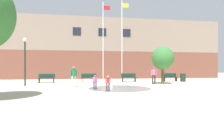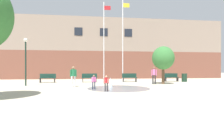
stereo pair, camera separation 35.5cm
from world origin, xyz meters
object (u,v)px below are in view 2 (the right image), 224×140
at_px(park_bench_left_of_flagpoles, 90,78).
at_px(adult_in_red, 154,74).
at_px(child_in_fountain, 106,82).
at_px(trash_can, 184,78).
at_px(park_bench_center, 130,77).
at_px(teen_by_trashcan, 73,75).
at_px(child_running, 94,81).
at_px(flagpole_left, 104,40).
at_px(lamp_post_left_lane, 26,55).
at_px(park_bench_far_right, 171,77).
at_px(flagpole_right, 123,38).
at_px(street_tree_near_building, 163,58).
at_px(park_bench_far_left, 48,78).

distance_m(park_bench_left_of_flagpoles, adult_in_red, 6.70).
bearing_deg(child_in_fountain, trash_can, -35.31).
relative_size(park_bench_center, teen_by_trashcan, 1.01).
xyz_separation_m(park_bench_left_of_flagpoles, child_running, (0.32, -6.58, 0.10)).
distance_m(park_bench_center, flagpole_left, 4.97).
xyz_separation_m(park_bench_center, lamp_post_left_lane, (-9.53, -3.36, 2.09)).
bearing_deg(child_in_fountain, lamp_post_left_lane, 72.26).
bearing_deg(park_bench_far_right, child_in_fountain, -136.03).
bearing_deg(teen_by_trashcan, child_in_fountain, -0.67).
xyz_separation_m(child_running, adult_in_red, (5.55, 3.38, 0.35)).
relative_size(park_bench_far_right, flagpole_right, 0.18).
bearing_deg(flagpole_right, adult_in_red, -59.36).
bearing_deg(park_bench_far_right, flagpole_right, 174.77).
bearing_deg(park_bench_left_of_flagpoles, park_bench_center, 0.38).
bearing_deg(child_in_fountain, child_running, 50.70).
bearing_deg(park_bench_center, child_in_fountain, -112.72).
xyz_separation_m(child_running, trash_can, (9.95, 5.96, -0.13)).
height_order(adult_in_red, street_tree_near_building, street_tree_near_building).
bearing_deg(park_bench_far_right, child_running, -143.01).
xyz_separation_m(adult_in_red, street_tree_near_building, (0.93, 0.16, 1.46)).
xyz_separation_m(park_bench_left_of_flagpoles, street_tree_near_building, (6.80, -3.04, 1.92)).
bearing_deg(trash_can, child_in_fountain, -142.38).
height_order(park_bench_far_left, park_bench_center, same).
bearing_deg(park_bench_left_of_flagpoles, child_running, -87.22).
distance_m(park_bench_far_right, street_tree_near_building, 4.26).
height_order(teen_by_trashcan, adult_in_red, same).
bearing_deg(park_bench_far_right, park_bench_left_of_flagpoles, -179.96).
bearing_deg(lamp_post_left_lane, teen_by_trashcan, -20.02).
distance_m(park_bench_far_right, lamp_post_left_lane, 14.83).
bearing_deg(flagpole_left, lamp_post_left_lane, -150.58).
distance_m(child_in_fountain, lamp_post_left_lane, 7.92).
distance_m(park_bench_far_left, park_bench_center, 8.56).
distance_m(teen_by_trashcan, flagpole_right, 8.17).
xyz_separation_m(child_in_fountain, adult_in_red, (4.80, 4.51, 0.35)).
xyz_separation_m(park_bench_far_left, adult_in_red, (10.11, -3.17, 0.45)).
relative_size(adult_in_red, trash_can, 1.77).
bearing_deg(child_in_fountain, flagpole_left, 13.51).
bearing_deg(adult_in_red, flagpole_left, -105.38).
distance_m(park_bench_left_of_flagpoles, park_bench_center, 4.31).
height_order(lamp_post_left_lane, trash_can, lamp_post_left_lane).
distance_m(adult_in_red, flagpole_left, 6.75).
bearing_deg(trash_can, flagpole_right, 170.36).
bearing_deg(child_running, lamp_post_left_lane, 106.68).
height_order(flagpole_left, street_tree_near_building, flagpole_left).
bearing_deg(park_bench_left_of_flagpoles, trash_can, -3.46).
bearing_deg(flagpole_left, park_bench_far_left, -174.82).
relative_size(adult_in_red, street_tree_near_building, 0.45).
distance_m(lamp_post_left_lane, trash_can, 15.87).
height_order(child_in_fountain, adult_in_red, adult_in_red).
relative_size(park_bench_left_of_flagpoles, child_in_fountain, 1.62).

